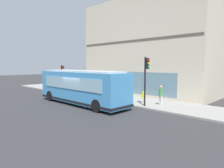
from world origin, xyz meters
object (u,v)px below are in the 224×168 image
(pedestrian_near_hydrant, at_px, (161,94))
(pedestrian_near_building_entrance, at_px, (122,87))
(city_bus_nearside, at_px, (81,87))
(pedestrian_walking_along_curb, at_px, (69,83))
(fire_hydrant, at_px, (143,95))
(pedestrian_by_light_pole, at_px, (78,83))
(traffic_light_near_corner, at_px, (146,72))
(traffic_light_down_block, at_px, (62,73))

(pedestrian_near_hydrant, bearing_deg, pedestrian_near_building_entrance, 74.83)
(city_bus_nearside, bearing_deg, pedestrian_walking_along_curb, 63.45)
(pedestrian_walking_along_curb, distance_m, pedestrian_near_building_entrance, 8.50)
(pedestrian_near_hydrant, bearing_deg, fire_hydrant, 60.26)
(pedestrian_by_light_pole, bearing_deg, pedestrian_near_hydrant, -94.68)
(pedestrian_near_building_entrance, height_order, pedestrian_near_hydrant, pedestrian_near_hydrant)
(traffic_light_near_corner, relative_size, pedestrian_near_building_entrance, 2.50)
(traffic_light_near_corner, relative_size, pedestrian_walking_along_curb, 2.56)
(city_bus_nearside, xyz_separation_m, fire_hydrant, (5.77, -2.74, -1.04))
(traffic_light_near_corner, distance_m, pedestrian_near_building_entrance, 6.19)
(city_bus_nearside, height_order, pedestrian_walking_along_curb, city_bus_nearside)
(traffic_light_down_block, xyz_separation_m, pedestrian_by_light_pole, (2.35, -0.10, -1.38))
(traffic_light_near_corner, bearing_deg, city_bus_nearside, 118.63)
(pedestrian_by_light_pole, bearing_deg, fire_hydrant, -86.33)
(traffic_light_near_corner, xyz_separation_m, pedestrian_by_light_pole, (2.32, 12.64, -1.86))
(pedestrian_walking_along_curb, bearing_deg, traffic_light_near_corner, -95.95)
(traffic_light_near_corner, xyz_separation_m, traffic_light_down_block, (-0.03, 12.74, -0.48))
(pedestrian_near_building_entrance, bearing_deg, fire_hydrant, -86.62)
(traffic_light_near_corner, distance_m, pedestrian_near_hydrant, 2.35)
(fire_hydrant, bearing_deg, city_bus_nearside, 154.62)
(fire_hydrant, xyz_separation_m, pedestrian_walking_along_curb, (-1.56, 11.17, 0.55))
(pedestrian_walking_along_curb, xyz_separation_m, pedestrian_near_hydrant, (-0.18, -14.23, 0.05))
(traffic_light_near_corner, bearing_deg, pedestrian_walking_along_curb, 84.05)
(traffic_light_near_corner, bearing_deg, pedestrian_by_light_pole, 79.60)
(traffic_light_near_corner, bearing_deg, pedestrian_near_building_entrance, 61.44)
(fire_hydrant, relative_size, pedestrian_by_light_pole, 0.43)
(fire_hydrant, relative_size, pedestrian_near_building_entrance, 0.45)
(pedestrian_near_building_entrance, bearing_deg, pedestrian_near_hydrant, -105.17)
(fire_hydrant, height_order, pedestrian_near_building_entrance, pedestrian_near_building_entrance)
(traffic_light_near_corner, relative_size, traffic_light_down_block, 1.20)
(pedestrian_walking_along_curb, distance_m, pedestrian_near_hydrant, 14.23)
(pedestrian_by_light_pole, relative_size, pedestrian_near_building_entrance, 1.06)
(pedestrian_by_light_pole, bearing_deg, pedestrian_near_building_entrance, -86.22)
(traffic_light_down_block, relative_size, pedestrian_by_light_pole, 1.97)
(traffic_light_near_corner, distance_m, pedestrian_walking_along_curb, 13.76)
(fire_hydrant, relative_size, pedestrian_near_hydrant, 0.44)
(city_bus_nearside, relative_size, fire_hydrant, 13.58)
(traffic_light_down_block, bearing_deg, pedestrian_near_hydrant, -84.65)
(fire_hydrant, relative_size, pedestrian_walking_along_curb, 0.46)
(fire_hydrant, bearing_deg, pedestrian_near_hydrant, -119.74)
(pedestrian_walking_along_curb, bearing_deg, city_bus_nearside, -116.55)
(city_bus_nearside, distance_m, traffic_light_near_corner, 6.02)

